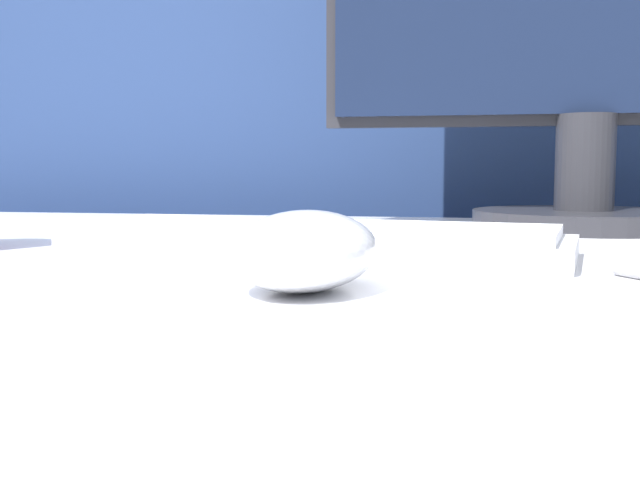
# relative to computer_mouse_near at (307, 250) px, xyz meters

# --- Properties ---
(partition_panel) EXTENTS (5.00, 0.03, 1.25)m
(partition_panel) POSITION_rel_computer_mouse_near_xyz_m (-0.00, 0.75, -0.13)
(partition_panel) COLOR navy
(partition_panel) RESTS_ON ground_plane
(computer_mouse_near) EXTENTS (0.09, 0.12, 0.04)m
(computer_mouse_near) POSITION_rel_computer_mouse_near_xyz_m (0.00, 0.00, 0.00)
(computer_mouse_near) COLOR white
(computer_mouse_near) RESTS_ON desk
(keyboard) EXTENTS (0.40, 0.18, 0.02)m
(keyboard) POSITION_rel_computer_mouse_near_xyz_m (-0.03, 0.16, -0.01)
(keyboard) COLOR silver
(keyboard) RESTS_ON desk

